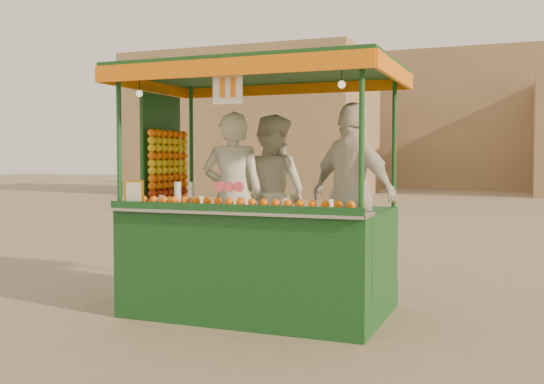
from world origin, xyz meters
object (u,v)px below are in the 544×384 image
at_px(vendor_middle, 272,195).
at_px(vendor_right, 353,195).
at_px(juice_cart, 251,235).
at_px(vendor_left, 233,196).

relative_size(vendor_middle, vendor_right, 0.96).
height_order(juice_cart, vendor_middle, juice_cart).
bearing_deg(vendor_left, vendor_right, 166.77).
xyz_separation_m(vendor_left, vendor_right, (1.25, 0.07, 0.04)).
xyz_separation_m(vendor_left, vendor_middle, (0.25, 0.46, -0.00)).
relative_size(vendor_left, vendor_middle, 1.00).
bearing_deg(juice_cart, vendor_left, 142.65).
bearing_deg(vendor_middle, juice_cart, 111.35).
bearing_deg(vendor_right, juice_cart, 47.03).
distance_m(vendor_left, vendor_right, 1.26).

